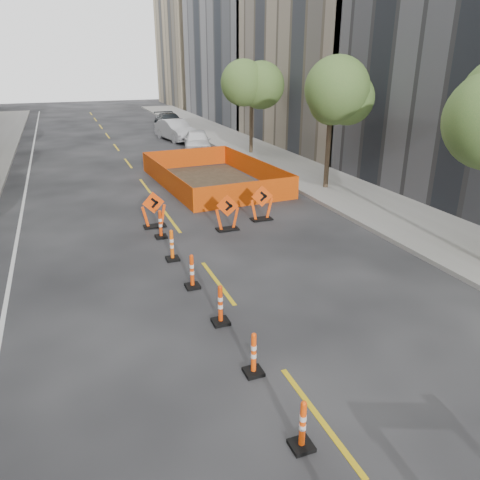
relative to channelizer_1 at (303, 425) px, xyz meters
name	(u,v)px	position (x,y,z in m)	size (l,w,h in m)	color
ground_plane	(274,357)	(0.64, 2.53, -0.49)	(140.00, 140.00, 0.00)	black
sidewalk_right	(336,187)	(9.64, 14.53, -0.42)	(4.00, 90.00, 0.15)	gray
bld_right_c	(351,47)	(17.64, 26.33, 6.51)	(12.00, 16.00, 14.00)	gray
bld_right_d	(263,18)	(17.64, 42.73, 9.51)	(12.00, 18.00, 20.00)	gray
bld_right_e	(209,44)	(17.64, 61.13, 7.51)	(12.00, 14.00, 16.00)	tan
tree_r_b	(332,97)	(9.04, 14.53, 4.03)	(2.80, 2.80, 5.95)	#382B1E
tree_r_c	(252,86)	(9.04, 24.53, 4.03)	(2.80, 2.80, 5.95)	#382B1E
channelizer_1	(303,425)	(0.00, 0.00, 0.00)	(0.39, 0.39, 0.98)	#F5470A
channelizer_2	(254,354)	(0.00, 2.16, 0.01)	(0.39, 0.39, 1.00)	#F7480A
channelizer_3	(220,305)	(0.00, 4.32, 0.04)	(0.42, 0.42, 1.06)	red
channelizer_4	(192,271)	(-0.14, 6.47, 0.03)	(0.41, 0.41, 1.04)	#E33F09
channelizer_5	(172,245)	(-0.22, 8.63, 0.04)	(0.42, 0.42, 1.06)	#FF5F0A
channelizer_6	(160,224)	(-0.15, 10.79, 0.05)	(0.42, 0.42, 1.08)	red
chevron_sign_left	(154,210)	(-0.14, 12.05, 0.23)	(0.96, 0.58, 1.44)	#FF480A
chevron_sign_center	(227,213)	(2.44, 10.71, 0.22)	(0.94, 0.57, 1.42)	#EC4309
chevron_sign_right	(262,203)	(4.15, 11.35, 0.24)	(0.97, 0.58, 1.46)	#F4480A
safety_fence	(212,173)	(4.09, 17.79, 0.06)	(5.18, 8.82, 1.10)	#ED560C
parked_car_near	(197,141)	(5.85, 26.76, 0.28)	(1.81, 4.50, 1.53)	white
parked_car_mid	(176,130)	(5.57, 32.08, 0.32)	(1.73, 4.95, 1.63)	#A9AAAF
parked_car_far	(170,122)	(6.40, 37.76, 0.26)	(2.12, 5.21, 1.51)	black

